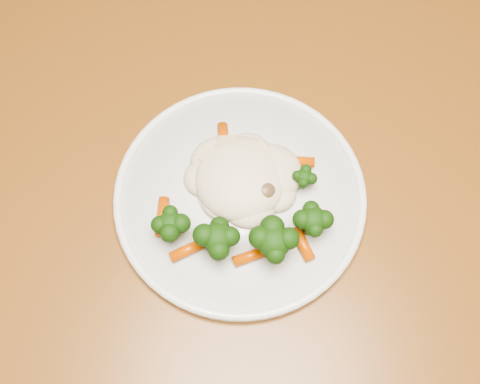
# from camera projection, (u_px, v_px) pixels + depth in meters

# --- Properties ---
(dining_table) EXTENTS (1.48, 1.23, 0.75)m
(dining_table) POSITION_uv_depth(u_px,v_px,m) (229.00, 203.00, 0.78)
(dining_table) COLOR brown
(dining_table) RESTS_ON ground
(plate) EXTENTS (0.28, 0.28, 0.01)m
(plate) POSITION_uv_depth(u_px,v_px,m) (240.00, 197.00, 0.67)
(plate) COLOR white
(plate) RESTS_ON dining_table
(meal) EXTENTS (0.19, 0.18, 0.05)m
(meal) POSITION_uv_depth(u_px,v_px,m) (245.00, 199.00, 0.64)
(meal) COLOR beige
(meal) RESTS_ON plate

